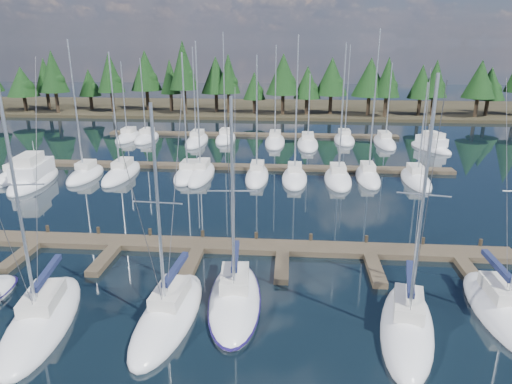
# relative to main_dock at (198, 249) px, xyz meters

# --- Properties ---
(ground) EXTENTS (260.00, 260.00, 0.00)m
(ground) POSITION_rel_main_dock_xyz_m (0.00, 12.64, -0.20)
(ground) COLOR black
(ground) RESTS_ON ground
(far_shore) EXTENTS (220.00, 30.00, 0.60)m
(far_shore) POSITION_rel_main_dock_xyz_m (0.00, 72.64, 0.10)
(far_shore) COLOR #312A1B
(far_shore) RESTS_ON ground
(main_dock) EXTENTS (44.00, 6.13, 0.90)m
(main_dock) POSITION_rel_main_dock_xyz_m (0.00, 0.00, 0.00)
(main_dock) COLOR #493E2E
(main_dock) RESTS_ON ground
(back_docks) EXTENTS (50.00, 21.80, 0.40)m
(back_docks) POSITION_rel_main_dock_xyz_m (0.00, 32.23, -0.00)
(back_docks) COLOR #493E2E
(back_docks) RESTS_ON ground
(front_sailboat_2) EXTENTS (4.48, 9.62, 14.28)m
(front_sailboat_2) POSITION_rel_main_dock_xyz_m (-6.42, -9.43, 0.08)
(front_sailboat_2) COLOR silver
(front_sailboat_2) RESTS_ON ground
(front_sailboat_3) EXTENTS (3.37, 9.10, 12.39)m
(front_sailboat_3) POSITION_rel_main_dock_xyz_m (0.10, -8.44, 0.07)
(front_sailboat_3) COLOR silver
(front_sailboat_3) RESTS_ON ground
(front_sailboat_4) EXTENTS (3.72, 9.45, 12.51)m
(front_sailboat_4) POSITION_rel_main_dock_xyz_m (3.42, -6.55, 0.07)
(front_sailboat_4) COLOR silver
(front_sailboat_4) RESTS_ON ground
(front_sailboat_5) EXTENTS (4.45, 9.34, 13.75)m
(front_sailboat_5) POSITION_rel_main_dock_xyz_m (12.59, -8.48, 0.09)
(front_sailboat_5) COLOR silver
(front_sailboat_5) RESTS_ON ground
(front_sailboat_6) EXTENTS (2.91, 8.64, 13.12)m
(front_sailboat_6) POSITION_rel_main_dock_xyz_m (18.13, -6.53, 0.08)
(front_sailboat_6) COLOR silver
(front_sailboat_6) RESTS_ON ground
(back_sailboat_rows) EXTENTS (46.39, 30.63, 16.45)m
(back_sailboat_rows) POSITION_rel_main_dock_xyz_m (0.00, 27.91, 0.07)
(back_sailboat_rows) COLOR silver
(back_sailboat_rows) RESTS_ON ground
(motor_yacht_left) EXTENTS (4.73, 10.70, 5.19)m
(motor_yacht_left) POSITION_rel_main_dock_xyz_m (-20.84, 15.27, 0.35)
(motor_yacht_left) COLOR silver
(motor_yacht_left) RESTS_ON ground
(motor_yacht_right) EXTENTS (5.53, 8.63, 4.09)m
(motor_yacht_right) POSITION_rel_main_dock_xyz_m (25.84, 35.03, 0.25)
(motor_yacht_right) COLOR silver
(motor_yacht_right) RESTS_ON ground
(tree_line) EXTENTS (184.55, 11.85, 14.11)m
(tree_line) POSITION_rel_main_dock_xyz_m (-0.17, 62.83, 7.34)
(tree_line) COLOR black
(tree_line) RESTS_ON far_shore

